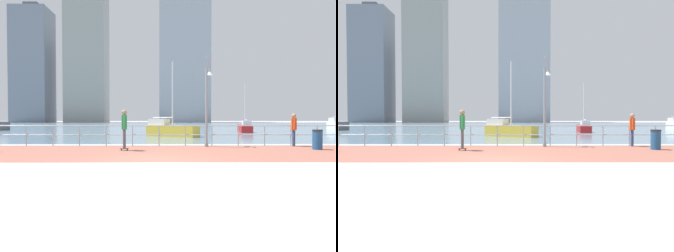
% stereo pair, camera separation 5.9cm
% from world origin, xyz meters
% --- Properties ---
extents(ground, '(220.00, 220.00, 0.00)m').
position_xyz_m(ground, '(0.00, 40.00, 0.00)').
color(ground, '#9E9EA3').
extents(brick_paving, '(28.00, 6.08, 0.01)m').
position_xyz_m(brick_paving, '(0.00, 2.49, 0.00)').
color(brick_paving, '#935647').
rests_on(brick_paving, ground).
extents(harbor_water, '(180.00, 88.00, 0.00)m').
position_xyz_m(harbor_water, '(0.00, 50.53, 0.00)').
color(harbor_water, slate).
rests_on(harbor_water, ground).
extents(waterfront_railing, '(25.25, 0.06, 1.09)m').
position_xyz_m(waterfront_railing, '(0.00, 5.53, 0.75)').
color(waterfront_railing, '#9EADB7').
rests_on(waterfront_railing, ground).
extents(lamppost, '(0.50, 0.77, 4.62)m').
position_xyz_m(lamppost, '(2.50, 5.09, 2.55)').
color(lamppost, gray).
rests_on(lamppost, ground).
extents(skateboarder, '(0.41, 0.56, 1.84)m').
position_xyz_m(skateboarder, '(-1.52, 3.19, 1.11)').
color(skateboarder, black).
rests_on(skateboarder, ground).
extents(bystander, '(0.32, 0.55, 1.70)m').
position_xyz_m(bystander, '(7.00, 5.18, 1.01)').
color(bystander, navy).
rests_on(bystander, ground).
extents(trash_bin, '(0.46, 0.46, 0.93)m').
position_xyz_m(trash_bin, '(7.39, 3.48, 0.47)').
color(trash_bin, navy).
rests_on(trash_bin, ground).
extents(sailboat_yellow, '(1.55, 3.76, 5.12)m').
position_xyz_m(sailboat_yellow, '(8.66, 21.09, 0.49)').
color(sailboat_yellow, '#B21E1E').
rests_on(sailboat_yellow, ground).
extents(sailboat_blue, '(4.28, 3.34, 5.94)m').
position_xyz_m(sailboat_blue, '(0.77, 13.68, 0.57)').
color(sailboat_blue, gold).
rests_on(sailboat_blue, ground).
extents(tower_concrete, '(12.28, 10.95, 41.51)m').
position_xyz_m(tower_concrete, '(-46.17, 97.22, 19.92)').
color(tower_concrete, slate).
rests_on(tower_concrete, ground).
extents(tower_steel, '(17.54, 14.87, 47.74)m').
position_xyz_m(tower_steel, '(7.14, 99.69, 23.04)').
color(tower_steel, '#A3A8B2').
rests_on(tower_steel, ground).
extents(tower_brick, '(13.96, 10.53, 47.40)m').
position_xyz_m(tower_brick, '(-27.40, 98.06, 22.86)').
color(tower_brick, '#939993').
rests_on(tower_brick, ground).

